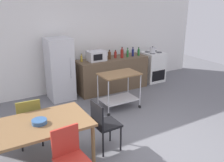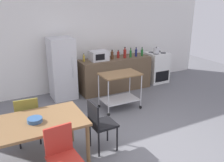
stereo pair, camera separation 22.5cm
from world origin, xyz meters
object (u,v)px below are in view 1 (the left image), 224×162
Objects in this scene: bottle_olive_oil at (81,59)px; kettle at (152,50)px; microwave at (96,56)px; bottle_sparkling_water at (133,52)px; chair_olive at (29,119)px; stove_oven at (152,67)px; bottle_hot_sauce at (128,53)px; fruit_bowl at (39,122)px; refrigerator at (60,69)px; bottle_soda at (139,52)px; chair_black at (103,123)px; chair_red at (70,156)px; bottle_sesame_oil at (122,53)px; bottle_wine at (109,55)px; bottle_vinegar at (115,55)px; dining_table at (38,128)px; kitchen_cart at (119,85)px.

bottle_olive_oil is 0.87× the size of kettle.
bottle_sparkling_water is at bearing -2.22° from microwave.
stove_oven is at bearing -153.35° from chair_olive.
bottle_hot_sauce is 3.79m from fruit_bowl.
kettle is at bearing 30.38° from fruit_bowl.
stove_oven is 2.00× the size of microwave.
stove_oven is (4.06, 1.71, -0.07)m from chair_olive.
stove_oven is at bearing 6.64° from bottle_sparkling_water.
refrigerator is 6.39× the size of bottle_soda.
chair_red is at bearing 123.83° from chair_black.
bottle_sesame_oil reaches higher than bottle_hot_sauce.
bottle_wine is 0.98× the size of bottle_sparkling_water.
chair_red reaches higher than fruit_bowl.
dining_table is at bearing -139.15° from bottle_vinegar.
kettle is at bearing 30.56° from kitchen_cart.
refrigerator is 0.62m from bottle_olive_oil.
bottle_sesame_oil is (2.64, 2.92, 0.50)m from chair_red.
refrigerator is at bearing 173.73° from bottle_sesame_oil.
microwave is 1.81× the size of bottle_wine.
bottle_hot_sauce is (2.82, 2.91, 0.49)m from chair_red.
chair_black is 3.27m from bottle_sparkling_water.
bottle_soda is at bearing 33.39° from dining_table.
bottle_sparkling_water is (2.08, -0.18, 0.23)m from refrigerator.
chair_olive is 1.00× the size of chair_black.
dining_table is at bearing -150.00° from kettle.
dining_table is 3.26× the size of microwave.
kettle reaches higher than chair_red.
microwave is at bearing -7.89° from refrigerator.
bottle_hot_sauce is at bearing -179.41° from bottle_soda.
bottle_soda is (0.19, -0.02, -0.01)m from bottle_sparkling_water.
bottle_vinegar is (0.58, 1.14, 0.42)m from kitchen_cart.
stove_oven is 1.01× the size of kitchen_cart.
stove_oven is 3.79× the size of bottle_soda.
bottle_vinegar is 1.23m from kettle.
chair_olive is 4.29m from kettle.
bottle_soda reaches higher than fruit_bowl.
kitchen_cart is (-1.93, -1.17, 0.12)m from stove_oven.
kettle is at bearing 1.21° from bottle_hot_sauce.
chair_black is 1.04m from fruit_bowl.
refrigerator reaches higher than bottle_hot_sauce.
bottle_vinegar reaches higher than chair_olive.
microwave is (1.09, 2.40, 0.51)m from chair_black.
chair_black is at bearing -114.44° from microwave.
chair_black is 3.13m from bottle_hot_sauce.
chair_olive and chair_red have the same top height.
bottle_vinegar is (0.21, 0.05, -0.02)m from bottle_wine.
chair_olive reaches higher than fruit_bowl.
bottle_wine reaches higher than kettle.
dining_table is 1.69× the size of chair_black.
bottle_hot_sauce reaches higher than kitchen_cart.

